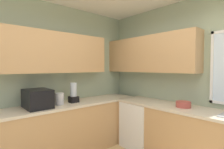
{
  "coord_description": "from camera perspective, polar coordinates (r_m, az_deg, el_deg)",
  "views": [
    {
      "loc": [
        1.24,
        -1.2,
        1.54
      ],
      "look_at": [
        -0.8,
        0.59,
        1.43
      ],
      "focal_mm": 27.58,
      "sensor_mm": 36.0,
      "label": 1
    }
  ],
  "objects": [
    {
      "name": "room_shell",
      "position": [
        2.7,
        -0.04,
        9.54
      ],
      "size": [
        3.83,
        3.63,
        2.77
      ],
      "color": "#9EAD8E",
      "rests_on": "ground_plane"
    },
    {
      "name": "bowl",
      "position": [
        3.0,
        22.57,
        -9.14
      ],
      "size": [
        0.23,
        0.23,
        0.09
      ],
      "primitive_type": "cylinder",
      "color": "#B74C42",
      "rests_on": "counter_run_back"
    },
    {
      "name": "counter_run_back",
      "position": [
        3.04,
        27.06,
        -18.89
      ],
      "size": [
        2.92,
        0.65,
        0.91
      ],
      "color": "tan",
      "rests_on": "ground_plane"
    },
    {
      "name": "blender_appliance",
      "position": [
        3.2,
        -12.64,
        -6.16
      ],
      "size": [
        0.15,
        0.15,
        0.36
      ],
      "color": "black",
      "rests_on": "counter_run_left"
    },
    {
      "name": "counter_run_left",
      "position": [
        3.22,
        -17.79,
        -17.51
      ],
      "size": [
        0.65,
        3.24,
        0.91
      ],
      "color": "tan",
      "rests_on": "ground_plane"
    },
    {
      "name": "dishwasher",
      "position": [
        3.55,
        9.49,
        -15.94
      ],
      "size": [
        0.6,
        0.6,
        0.87
      ],
      "primitive_type": "cube",
      "color": "white",
      "rests_on": "ground_plane"
    },
    {
      "name": "kettle",
      "position": [
        3.07,
        -17.0,
        -7.72
      ],
      "size": [
        0.15,
        0.15,
        0.2
      ],
      "primitive_type": "cylinder",
      "color": "#B7B7BC",
      "rests_on": "counter_run_left"
    },
    {
      "name": "microwave",
      "position": [
        2.96,
        -23.48,
        -7.33
      ],
      "size": [
        0.48,
        0.36,
        0.29
      ],
      "primitive_type": "cube",
      "color": "black",
      "rests_on": "counter_run_left"
    }
  ]
}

